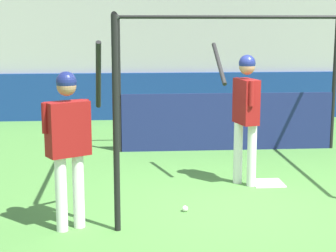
# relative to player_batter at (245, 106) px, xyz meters

# --- Properties ---
(ground_plane) EXTENTS (60.00, 60.00, 0.00)m
(ground_plane) POSITION_rel_player_batter_xyz_m (-0.27, -0.95, -1.15)
(ground_plane) COLOR #477F38
(outfield_wall) EXTENTS (24.00, 0.12, 1.12)m
(outfield_wall) POSITION_rel_player_batter_xyz_m (-0.27, 5.61, -0.59)
(outfield_wall) COLOR navy
(outfield_wall) RESTS_ON ground
(bleacher_section) EXTENTS (8.70, 4.00, 3.20)m
(bleacher_section) POSITION_rel_player_batter_xyz_m (-0.27, 7.67, 0.45)
(bleacher_section) COLOR #9E9E99
(bleacher_section) RESTS_ON ground
(batting_cage) EXTENTS (4.00, 3.98, 2.43)m
(batting_cage) POSITION_rel_player_batter_xyz_m (0.16, 1.49, -0.07)
(batting_cage) COLOR black
(batting_cage) RESTS_ON ground
(home_plate) EXTENTS (0.44, 0.44, 0.02)m
(home_plate) POSITION_rel_player_batter_xyz_m (0.36, -0.01, -1.14)
(home_plate) COLOR white
(home_plate) RESTS_ON ground
(player_batter) EXTENTS (0.58, 0.85, 2.02)m
(player_batter) POSITION_rel_player_batter_xyz_m (0.00, 0.00, 0.00)
(player_batter) COLOR white
(player_batter) RESTS_ON ground
(player_waiting) EXTENTS (0.67, 0.68, 2.13)m
(player_waiting) POSITION_rel_player_batter_xyz_m (-2.32, -1.60, -0.05)
(player_waiting) COLOR white
(player_waiting) RESTS_ON ground
(baseball) EXTENTS (0.07, 0.07, 0.07)m
(baseball) POSITION_rel_player_batter_xyz_m (-0.97, -1.12, -1.11)
(baseball) COLOR white
(baseball) RESTS_ON ground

